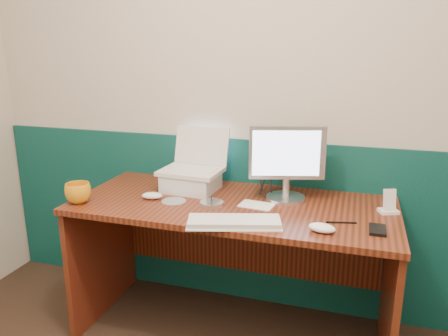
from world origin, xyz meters
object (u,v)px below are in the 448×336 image
(desk, at_px, (232,270))
(mug, at_px, (78,193))
(laptop, at_px, (191,150))
(keyboard, at_px, (234,223))
(camcorder, at_px, (266,178))
(monitor, at_px, (287,164))

(desk, relative_size, mug, 12.50)
(desk, height_order, laptop, laptop)
(keyboard, height_order, camcorder, camcorder)
(laptop, relative_size, camcorder, 1.63)
(camcorder, bearing_deg, laptop, 162.10)
(laptop, bearing_deg, keyboard, -44.78)
(laptop, distance_m, camcorder, 0.43)
(desk, xyz_separation_m, laptop, (-0.27, 0.13, 0.60))
(desk, relative_size, keyboard, 3.96)
(monitor, bearing_deg, camcorder, 152.04)
(laptop, relative_size, keyboard, 0.79)
(laptop, bearing_deg, camcorder, 6.59)
(monitor, relative_size, keyboard, 0.93)
(camcorder, bearing_deg, keyboard, -117.50)
(keyboard, relative_size, mug, 3.15)
(desk, relative_size, monitor, 4.25)
(desk, distance_m, laptop, 0.67)
(monitor, xyz_separation_m, keyboard, (-0.16, -0.40, -0.18))
(desk, xyz_separation_m, monitor, (0.25, 0.12, 0.56))
(mug, distance_m, camcorder, 0.95)
(mug, bearing_deg, laptop, 37.20)
(camcorder, bearing_deg, mug, -177.68)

